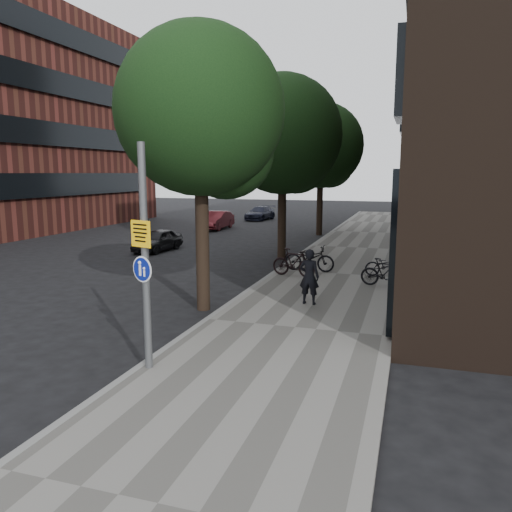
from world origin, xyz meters
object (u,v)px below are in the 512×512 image
at_px(signpost, 145,257).
at_px(parked_car_near, 158,240).
at_px(pedestrian, 309,277).
at_px(parked_bike_facade_near, 387,265).

height_order(signpost, parked_car_near, signpost).
bearing_deg(parked_car_near, signpost, -57.35).
bearing_deg(parked_car_near, pedestrian, -36.60).
bearing_deg(signpost, pedestrian, 88.64).
height_order(pedestrian, parked_bike_facade_near, pedestrian).
bearing_deg(parked_car_near, parked_bike_facade_near, -12.70).
relative_size(parked_bike_facade_near, parked_car_near, 0.49).
distance_m(pedestrian, parked_car_near, 11.97).
relative_size(signpost, pedestrian, 2.68).
bearing_deg(parked_bike_facade_near, parked_car_near, 64.58).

